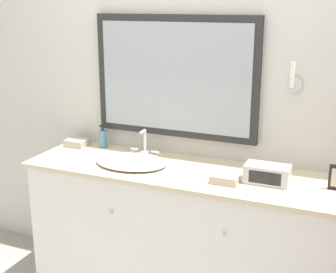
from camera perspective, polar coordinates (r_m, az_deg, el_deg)
The scene contains 7 objects.
wall_back at distance 3.03m, azimuth 4.06°, elevation 4.57°, with size 8.00×0.18×2.55m.
vanity_counter at distance 3.03m, azimuth 1.81°, elevation -12.10°, with size 1.98×0.58×0.90m.
sink_basin at distance 2.95m, azimuth -4.41°, elevation -2.98°, with size 0.46×0.40×0.18m.
soap_bottle at distance 3.29m, azimuth -7.94°, elevation -0.20°, with size 0.05×0.05×0.17m.
appliance_box at distance 2.68m, azimuth 11.98°, elevation -4.52°, with size 0.25×0.13×0.11m.
hand_towel_near_sink at distance 2.66m, azimuth 6.93°, elevation -5.18°, with size 0.15×0.10×0.05m.
hand_towel_far_corner at distance 3.36m, azimuth -11.00°, elevation -0.73°, with size 0.15×0.14×0.05m.
Camera 1 is at (0.96, -2.19, 1.89)m, focal length 50.00 mm.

